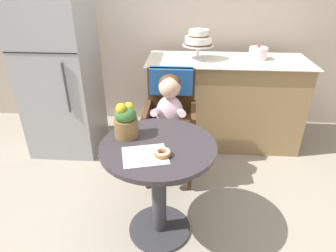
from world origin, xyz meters
The scene contains 12 objects.
ground_plane centered at (0.00, 0.00, 0.00)m, with size 8.00×8.00×0.00m, color gray.
back_wall centered at (0.00, 1.85, 1.35)m, with size 4.80×0.10×2.70m, color #B2A393.
cafe_table centered at (0.00, 0.00, 0.51)m, with size 0.72×0.72×0.72m.
wicker_chair centered at (0.03, 0.73, 0.64)m, with size 0.42×0.45×0.95m.
seated_child centered at (0.03, 0.57, 0.68)m, with size 0.27×0.32×0.73m.
paper_napkin centered at (-0.06, -0.13, 0.72)m, with size 0.26×0.22×0.00m, color white.
donut_front centered at (0.04, -0.12, 0.74)m, with size 0.11×0.11×0.03m.
flower_vase centered at (-0.21, 0.09, 0.83)m, with size 0.15×0.16×0.23m.
display_counter centered at (0.55, 1.30, 0.45)m, with size 1.56×0.62×0.90m.
tiered_cake_stand centered at (0.26, 1.30, 1.08)m, with size 0.30×0.30×0.28m.
round_layer_cake centered at (0.84, 1.35, 0.96)m, with size 0.17×0.17×0.14m.
refrigerator centered at (-1.05, 1.10, 0.85)m, with size 0.64×0.63×1.70m.
Camera 1 is at (0.17, -1.51, 1.66)m, focal length 31.19 mm.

